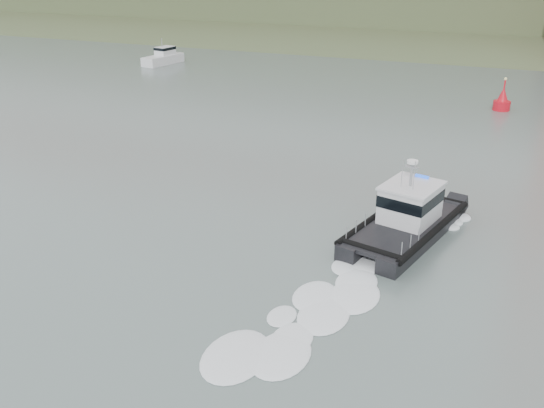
# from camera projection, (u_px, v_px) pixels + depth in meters

# --- Properties ---
(ground) EXTENTS (400.00, 400.00, 0.00)m
(ground) POSITION_uv_depth(u_px,v_px,m) (184.00, 336.00, 26.34)
(ground) COLOR #4A5853
(ground) RESTS_ON ground
(patrol_boat) EXTENTS (5.93, 10.49, 4.81)m
(patrol_boat) POSITION_uv_depth(u_px,v_px,m) (407.00, 217.00, 34.97)
(patrol_boat) COLOR black
(patrol_boat) RESTS_ON ground
(motorboat) EXTENTS (3.42, 7.02, 3.70)m
(motorboat) POSITION_uv_depth(u_px,v_px,m) (164.00, 57.00, 86.56)
(motorboat) COLOR silver
(motorboat) RESTS_ON ground
(nav_buoy) EXTENTS (1.71, 1.71, 3.56)m
(nav_buoy) POSITION_uv_depth(u_px,v_px,m) (502.00, 101.00, 62.11)
(nav_buoy) COLOR red
(nav_buoy) RESTS_ON ground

